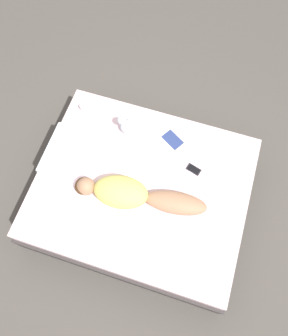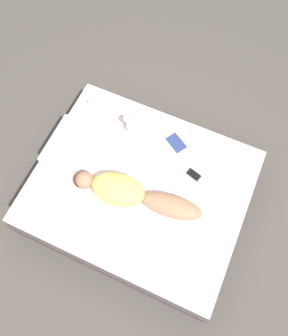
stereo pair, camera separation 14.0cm
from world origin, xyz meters
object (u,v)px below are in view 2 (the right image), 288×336
object	(u,v)px
coffee_mug	(92,102)
cell_phone	(194,175)
person	(129,193)
open_magazine	(168,148)

from	to	relation	value
coffee_mug	cell_phone	bearing A→B (deg)	-104.00
person	open_magazine	size ratio (longest dim) A/B	2.52
open_magazine	cell_phone	distance (m)	0.39
person	cell_phone	size ratio (longest dim) A/B	8.12
coffee_mug	open_magazine	bearing A→B (deg)	-99.22
open_magazine	cell_phone	xyz separation A→B (m)	(-0.17, -0.35, 0.00)
person	coffee_mug	size ratio (longest dim) A/B	12.09
open_magazine	coffee_mug	size ratio (longest dim) A/B	4.80
coffee_mug	cell_phone	distance (m)	1.36
person	cell_phone	xyz separation A→B (m)	(0.47, -0.50, -0.09)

